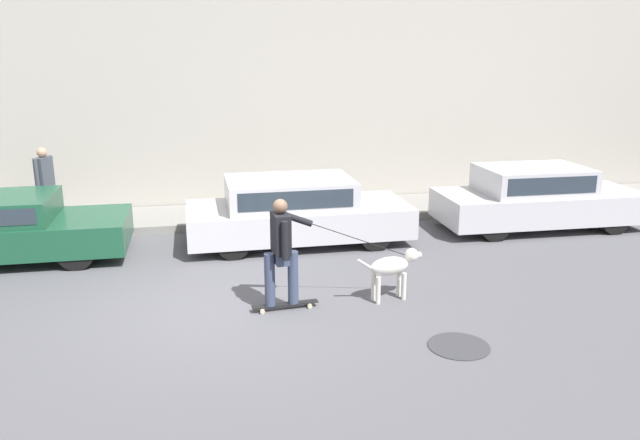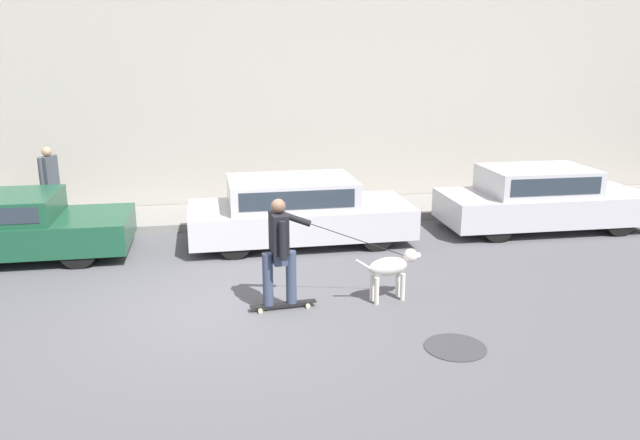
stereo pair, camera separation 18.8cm
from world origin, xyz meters
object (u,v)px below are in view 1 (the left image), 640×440
(parked_car_1, at_px, (296,211))
(dog, at_px, (393,267))
(skateboarder, at_px, (282,248))
(pedestrian_with_bag, at_px, (45,183))
(parked_car_0, at_px, (1,229))
(parked_car_2, at_px, (537,199))

(parked_car_1, relative_size, dog, 4.05)
(skateboarder, bearing_deg, pedestrian_with_bag, 125.80)
(pedestrian_with_bag, bearing_deg, parked_car_0, 99.00)
(dog, xyz_separation_m, pedestrian_with_bag, (-5.77, 4.83, 0.54))
(parked_car_1, bearing_deg, dog, -73.43)
(parked_car_2, distance_m, dog, 5.25)
(parked_car_1, xyz_separation_m, skateboarder, (-0.74, -3.21, 0.31))
(parked_car_0, relative_size, dog, 4.07)
(skateboarder, bearing_deg, parked_car_1, 72.73)
(parked_car_0, relative_size, skateboarder, 1.76)
(parked_car_0, bearing_deg, dog, -26.30)
(parked_car_0, distance_m, parked_car_1, 5.30)
(skateboarder, xyz_separation_m, pedestrian_with_bag, (-4.11, 4.88, 0.12))
(parked_car_0, height_order, pedestrian_with_bag, pedestrian_with_bag)
(parked_car_0, bearing_deg, pedestrian_with_bag, 75.59)
(dog, relative_size, skateboarder, 0.43)
(parked_car_1, bearing_deg, pedestrian_with_bag, 161.18)
(parked_car_0, relative_size, parked_car_1, 1.00)
(parked_car_1, relative_size, pedestrian_with_bag, 2.66)
(parked_car_0, xyz_separation_m, parked_car_1, (5.30, -0.00, 0.05))
(parked_car_0, bearing_deg, parked_car_1, 0.60)
(parked_car_0, xyz_separation_m, parked_car_2, (10.42, 0.00, 0.05))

